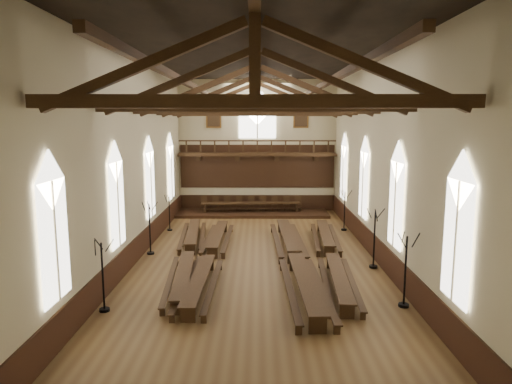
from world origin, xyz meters
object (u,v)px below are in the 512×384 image
refectory_row_d (331,253)px  candelabrum_right_mid (374,250)px  dais (251,213)px  refectory_row_c (295,256)px  candelabrum_right_far (344,218)px  refectory_row_b (210,255)px  candelabrum_left_mid (150,238)px  candelabrum_left_near (103,290)px  candelabrum_right_near (405,284)px  high_table (251,204)px  candelabrum_left_far (170,220)px  refectory_row_a (188,251)px

refectory_row_d → candelabrum_right_mid: size_ratio=4.75×
refectory_row_d → dais: 12.41m
refectory_row_c → candelabrum_right_far: candelabrum_right_far is taller
refectory_row_b → candelabrum_left_mid: (-3.30, 1.67, 0.37)m
refectory_row_d → candelabrum_left_near: size_ratio=4.99×
refectory_row_b → candelabrum_left_near: bearing=-120.7°
candelabrum_right_near → candelabrum_right_mid: size_ratio=1.00×
dais → candelabrum_right_mid: candelabrum_right_mid is taller
dais → high_table: (0.00, 0.00, 0.69)m
candelabrum_right_near → refectory_row_d: bearing=109.2°
candelabrum_left_near → candelabrum_left_mid: candelabrum_left_mid is taller
dais → candelabrum_left_far: candelabrum_left_far is taller
candelabrum_right_near → candelabrum_right_far: bearing=90.0°
refectory_row_c → high_table: high_table is taller
candelabrum_left_mid → dais: bearing=63.8°
refectory_row_c → dais: bearing=100.4°
candelabrum_left_mid → candelabrum_right_near: (11.10, -6.75, 0.02)m
refectory_row_d → dais: size_ratio=1.20×
refectory_row_a → refectory_row_d: 7.08m
dais → candelabrum_right_mid: size_ratio=3.96×
high_table → candelabrum_right_far: candelabrum_right_far is taller
refectory_row_d → candelabrum_right_near: 5.72m
candelabrum_right_mid → refectory_row_b: bearing=176.3°
refectory_row_b → candelabrum_left_mid: candelabrum_left_mid is taller
candelabrum_left_mid → candelabrum_right_near: size_ratio=0.98×
high_table → candelabrum_right_far: bearing=-39.7°
refectory_row_d → candelabrum_right_far: bearing=74.4°
refectory_row_c → candelabrum_left_mid: size_ratio=5.17×
candelabrum_left_mid → candelabrum_right_far: candelabrum_left_mid is taller
high_table → candelabrum_right_near: (6.02, -17.08, 0.08)m
dais → candelabrum_right_mid: bearing=-64.3°
dais → candelabrum_left_near: candelabrum_left_near is taller
refectory_row_b → dais: size_ratio=1.20×
refectory_row_a → candelabrum_right_mid: (8.95, -1.11, 0.39)m
refectory_row_c → high_table: size_ratio=1.96×
candelabrum_left_near → candelabrum_left_mid: size_ratio=0.98×
refectory_row_a → candelabrum_right_near: candelabrum_right_near is taller
high_table → candelabrum_right_near: candelabrum_right_near is taller
refectory_row_d → candelabrum_left_mid: 9.33m
refectory_row_c → candelabrum_left_near: candelabrum_left_near is taller
refectory_row_c → refectory_row_d: refectory_row_c is taller
candelabrum_left_near → candelabrum_left_far: bearing=90.0°
refectory_row_a → high_table: (2.93, 11.40, 0.30)m
refectory_row_b → refectory_row_d: bearing=3.0°
refectory_row_d → high_table: bearing=109.5°
candelabrum_left_near → candelabrum_right_mid: bearing=24.5°
refectory_row_b → candelabrum_left_far: bearing=115.6°
refectory_row_b → candelabrum_right_mid: bearing=-3.7°
refectory_row_a → candelabrum_left_near: size_ratio=5.01×
refectory_row_b → candelabrum_right_far: size_ratio=5.22×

